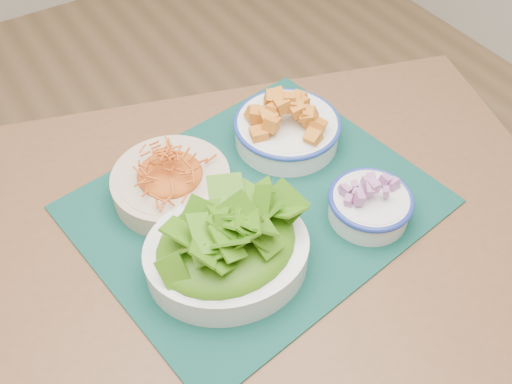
% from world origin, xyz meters
% --- Properties ---
extents(ground, '(4.00, 4.00, 0.00)m').
position_xyz_m(ground, '(0.00, 0.00, 0.00)').
color(ground, '#A87E51').
rests_on(ground, ground).
extents(table, '(1.32, 1.08, 0.75)m').
position_xyz_m(table, '(-0.06, -0.25, 0.65)').
color(table, brown).
rests_on(table, ground).
extents(placemat, '(0.64, 0.55, 0.00)m').
position_xyz_m(placemat, '(-0.01, -0.21, 0.75)').
color(placemat, '#072C26').
rests_on(placemat, table).
extents(carrot_bowl, '(0.23, 0.23, 0.08)m').
position_xyz_m(carrot_bowl, '(-0.12, -0.11, 0.79)').
color(carrot_bowl, beige).
rests_on(carrot_bowl, placemat).
extents(squash_bowl, '(0.25, 0.25, 0.10)m').
position_xyz_m(squash_bowl, '(0.13, -0.11, 0.80)').
color(squash_bowl, white).
rests_on(squash_bowl, placemat).
extents(lettuce_bowl, '(0.31, 0.29, 0.11)m').
position_xyz_m(lettuce_bowl, '(-0.12, -0.30, 0.81)').
color(lettuce_bowl, white).
rests_on(lettuce_bowl, placemat).
extents(onion_bowl, '(0.15, 0.15, 0.07)m').
position_xyz_m(onion_bowl, '(0.14, -0.34, 0.79)').
color(onion_bowl, white).
rests_on(onion_bowl, placemat).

